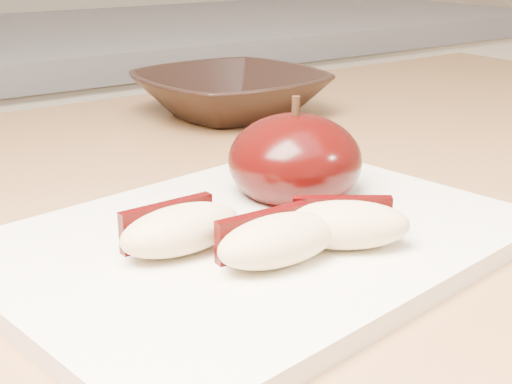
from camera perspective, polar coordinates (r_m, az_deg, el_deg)
cutting_board at (r=0.43m, az=0.00°, el=-3.92°), size 0.34×0.27×0.01m
apple_half at (r=0.49m, az=3.12°, el=2.52°), size 0.11×0.11×0.08m
apple_wedge_a at (r=0.40m, az=-6.15°, el=-2.94°), size 0.07×0.04×0.03m
apple_wedge_b at (r=0.38m, az=1.67°, el=-3.80°), size 0.07×0.04×0.03m
apple_wedge_c at (r=0.41m, az=7.09°, el=-2.54°), size 0.08×0.07×0.03m
bowl at (r=0.76m, az=-2.07°, el=7.85°), size 0.20×0.20×0.05m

